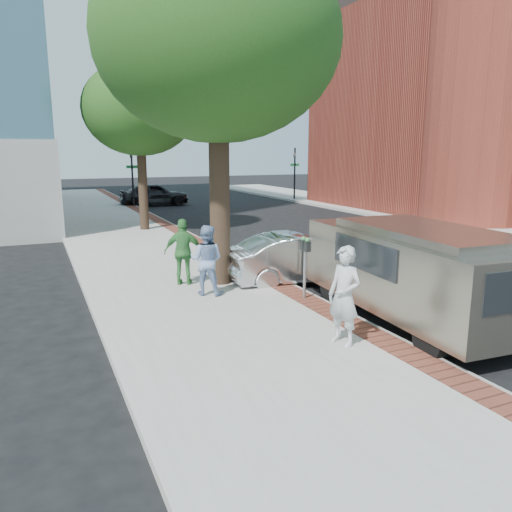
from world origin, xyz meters
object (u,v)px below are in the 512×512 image
sedan_silver (301,258)px  van (408,268)px  parking_meter (305,255)px  person_gray (344,296)px  bg_car (154,194)px  person_officer (206,260)px  person_green (184,252)px

sedan_silver → van: size_ratio=0.72×
parking_meter → person_gray: bearing=-105.6°
bg_car → person_gray: bearing=176.2°
person_gray → van: size_ratio=0.31×
person_gray → person_officer: bearing=178.9°
parking_meter → van: (1.48, -1.79, -0.07)m
parking_meter → person_green: (-2.21, 2.43, -0.20)m
parking_meter → person_officer: bearing=146.3°
parking_meter → person_officer: size_ratio=0.87×
person_green → parking_meter: bearing=154.8°
person_gray → van: bearing=95.6°
person_green → bg_car: (3.97, 20.86, -0.25)m
person_officer → bg_car: size_ratio=0.38×
person_green → sedan_silver: (3.13, -0.59, -0.33)m
sedan_silver → bg_car: (0.85, 21.45, 0.08)m
person_green → person_gray: bearing=128.1°
sedan_silver → bg_car: bearing=1.2°
person_green → sedan_silver: 3.20m
person_gray → person_officer: (-1.20, 4.06, -0.05)m
parking_meter → van: bearing=-50.3°
person_officer → van: van is taller
parking_meter → person_green: person_green is taller
person_officer → van: 4.64m
person_green → van: size_ratio=0.30×
person_gray → sedan_silver: size_ratio=0.43×
person_gray → sedan_silver: person_gray is taller
person_officer → van: (3.45, -3.10, 0.14)m
sedan_silver → person_green: bearing=82.7°
person_gray → van: 2.44m
parking_meter → person_green: bearing=132.3°
parking_meter → sedan_silver: (0.92, 1.84, -0.52)m
sedan_silver → bg_car: size_ratio=0.93×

